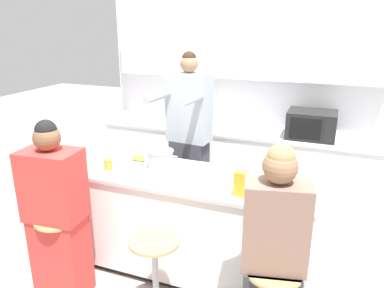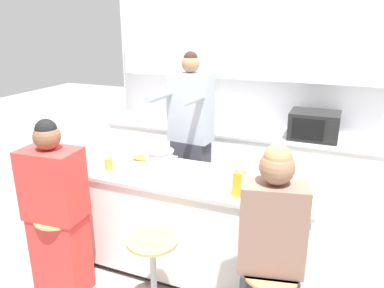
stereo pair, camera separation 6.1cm
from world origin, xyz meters
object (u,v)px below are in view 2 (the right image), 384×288
Objects in this scene: person_cooking at (190,146)px; person_seated_near at (269,267)px; person_wrapped_blanket at (57,215)px; kitchen_island at (189,224)px; bar_stool_center at (154,279)px; banana_bunch at (140,157)px; coffee_cup_near at (109,164)px; cooking_pot at (161,159)px; microwave at (314,125)px; juice_carton at (239,183)px; fruit_bowl at (133,172)px; potted_plant at (196,113)px; bar_stool_leftmost at (62,253)px.

person_seated_near is at bearing -45.24° from person_cooking.
person_cooking is at bearing 62.11° from person_wrapped_blanket.
person_cooking is (-0.27, 0.67, 0.45)m from kitchen_island.
person_seated_near reaches higher than person_wrapped_blanket.
bar_stool_center is 3.89× the size of banana_bunch.
bar_stool_center is 1.03m from coffee_cup_near.
cooking_pot is (-1.08, 0.69, 0.30)m from person_seated_near.
microwave is (0.83, 1.45, 0.59)m from kitchen_island.
person_seated_near reaches higher than kitchen_island.
bar_stool_center is 0.91m from juice_carton.
person_wrapped_blanket is at bearing 179.44° from bar_stool_center.
coffee_cup_near is at bearing -155.03° from cooking_pot.
kitchen_island is 1.06m from person_wrapped_blanket.
banana_bunch is 0.35× the size of microwave.
cooking_pot is 0.62× the size of microwave.
fruit_bowl is (-0.42, -0.18, 0.48)m from kitchen_island.
microwave is at bearing 52.43° from fruit_bowl.
coffee_cup_near is at bearing -95.16° from potted_plant.
bar_stool_center is at bearing -75.81° from potted_plant.
potted_plant is at bearing 84.84° from coffee_cup_near.
person_wrapped_blanket is (-0.56, -1.30, -0.22)m from person_cooking.
kitchen_island is at bearing 22.99° from fruit_bowl.
person_wrapped_blanket reaches higher than banana_bunch.
bar_stool_center is 0.47× the size of person_wrapped_blanket.
coffee_cup_near is (-0.41, -0.79, 0.04)m from person_cooking.
potted_plant reaches higher than cooking_pot.
bar_stool_leftmost is at bearing -127.19° from cooking_pot.
microwave is (1.10, 0.78, 0.13)m from person_cooking.
person_wrapped_blanket is 2.68m from microwave.
banana_bunch is at bearing 66.07° from person_wrapped_blanket.
juice_carton is at bearing -19.11° from banana_bunch.
person_cooking is 0.58m from banana_bunch.
potted_plant is (0.01, 1.31, 0.11)m from banana_bunch.
kitchen_island is at bearing -11.75° from cooking_pot.
person_wrapped_blanket reaches higher than cooking_pot.
person_wrapped_blanket is 14.06× the size of coffee_cup_near.
person_cooking is at bearing 88.47° from cooking_pot.
person_wrapped_blanket reaches higher than potted_plant.
bar_stool_leftmost is at bearing -107.09° from person_cooking.
juice_carton is (0.74, -0.86, 0.08)m from person_cooking.
person_wrapped_blanket is 0.87m from banana_bunch.
fruit_bowl is at bearing 179.09° from juice_carton.
bar_stool_leftmost is 1.00× the size of bar_stool_center.
person_cooking is (0.54, 1.31, 0.55)m from bar_stool_leftmost.
microwave is at bearing 77.62° from juice_carton.
coffee_cup_near is 0.52× the size of juice_carton.
microwave reaches higher than coffee_cup_near.
kitchen_island reaches higher than bar_stool_center.
bar_stool_center is 3.43× the size of juice_carton.
person_wrapped_blanket is at bearing 158.79° from bar_stool_leftmost.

